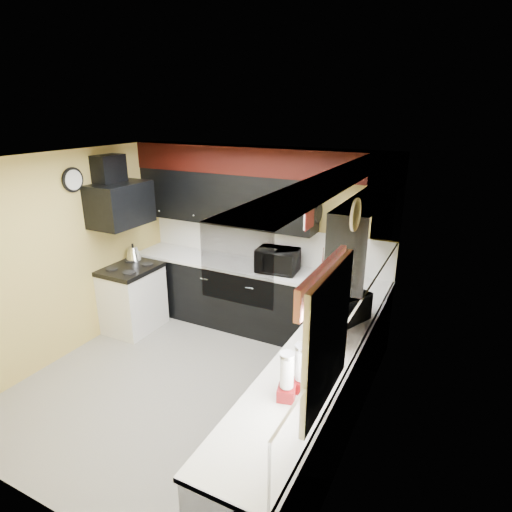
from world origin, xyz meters
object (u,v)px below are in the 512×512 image
(knife_block, at_px, (334,271))
(kettle, at_px, (133,253))
(toaster_oven, at_px, (277,260))
(utensil_crock, at_px, (325,272))
(microwave, at_px, (341,307))

(knife_block, xyz_separation_m, kettle, (-2.75, -0.56, -0.03))
(toaster_oven, bearing_deg, utensil_crock, -2.01)
(knife_block, bearing_deg, microwave, -57.57)
(utensil_crock, xyz_separation_m, kettle, (-2.66, -0.49, -0.01))
(microwave, relative_size, knife_block, 2.56)
(utensil_crock, bearing_deg, microwave, -63.54)
(microwave, distance_m, kettle, 3.19)
(utensil_crock, relative_size, knife_block, 0.83)
(toaster_oven, height_order, utensil_crock, toaster_oven)
(utensil_crock, distance_m, knife_block, 0.12)
(microwave, distance_m, knife_block, 1.12)
(toaster_oven, bearing_deg, microwave, -45.32)
(utensil_crock, height_order, knife_block, knife_block)
(knife_block, bearing_deg, utensil_crock, -134.25)
(knife_block, height_order, kettle, knife_block)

